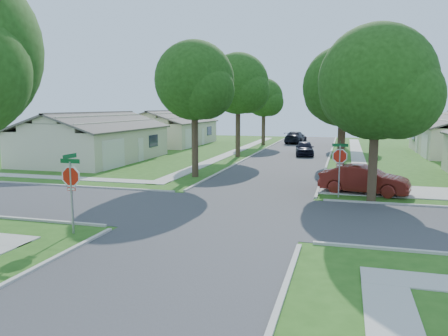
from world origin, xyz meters
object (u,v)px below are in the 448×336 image
Objects in this scene: tree_w_far at (264,99)px; tree_e_near at (344,90)px; tree_w_near at (195,84)px; tree_ne_corner at (378,88)px; tree_e_mid at (345,88)px; car_curb_east at (305,148)px; car_curb_west at (296,137)px; tree_e_far at (345,95)px; tree_w_mid at (239,86)px; house_nw_near at (95,143)px; stop_sign_ne at (340,159)px; house_nw_far at (171,132)px; car_driveway at (364,180)px; stop_sign_sw at (71,180)px.

tree_e_near is at bearing -69.39° from tree_w_far.
tree_ne_corner is at bearing -23.56° from tree_w_near.
tree_e_mid reaches higher than car_curb_east.
car_curb_west is at bearing 83.16° from tree_w_near.
tree_e_mid is 15.25m from tree_w_near.
tree_w_far is at bearing -180.00° from tree_e_far.
tree_w_mid reaches higher than tree_ne_corner.
tree_w_mid is 13.04m from tree_w_far.
tree_e_mid is 22.12m from house_nw_near.
tree_e_far is 16.05m from tree_w_mid.
tree_e_far is 26.71m from tree_w_near.
tree_w_mid reaches higher than tree_e_mid.
house_nw_far is (-20.69, 27.30, -0.51)m from stop_sign_ne.
car_curb_west is at bearing 109.63° from tree_e_mid.
tree_e_mid is 13.00m from tree_e_far.
stop_sign_sw is at bearing 147.23° from car_driveway.
stop_sign_ne is at bearing -52.84° from house_nw_far.
stop_sign_sw is at bearing -90.07° from tree_w_far.
tree_e_near is 0.95× the size of tree_e_far.
tree_w_mid reaches higher than tree_w_far.
tree_e_near reaches higher than stop_sign_sw.
tree_e_near is at bearing 34.96° from car_driveway.
car_curb_east is at bearing 25.73° from tree_w_mid.
tree_w_mid reaches higher than house_nw_far.
car_driveway is at bearing -81.87° from car_curb_east.
car_driveway is (10.70, 10.74, -1.26)m from stop_sign_sw.
stop_sign_ne is 0.64× the size of car_driveway.
house_nw_near is at bearing 119.83° from stop_sign_sw.
stop_sign_ne is 0.34× the size of tree_e_far.
car_driveway is (-0.36, 1.84, -4.82)m from tree_ne_corner.
tree_w_near is (-9.40, -12.00, -0.14)m from tree_e_mid.
tree_e_far is at bearing 63.79° from car_curb_east.
house_nw_far is at bearing 127.16° from stop_sign_ne.
tree_e_near is 16.02m from car_curb_east.
tree_w_far is at bearing 10.05° from house_nw_far.
tree_w_mid is 20.10m from tree_ne_corner.
tree_w_mid is 1.10× the size of tree_ne_corner.
tree_e_far is 0.64× the size of house_nw_far.
tree_e_near is 5.06m from tree_ne_corner.
tree_w_far is 0.59× the size of house_nw_near.
house_nw_near is 19.34m from car_curb_east.
tree_w_near reaches higher than car_driveway.
stop_sign_ne reaches higher than car_curb_east.
car_curb_east is at bearing 141.65° from tree_e_mid.
stop_sign_ne is 2.26m from car_driveway.
car_curb_east is at bearing -25.43° from house_nw_far.
house_nw_near is 1.00× the size of house_nw_far.
tree_e_far reaches higher than tree_w_far.
tree_e_far reaches higher than tree_ne_corner.
stop_sign_ne is 19.31m from tree_w_mid.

